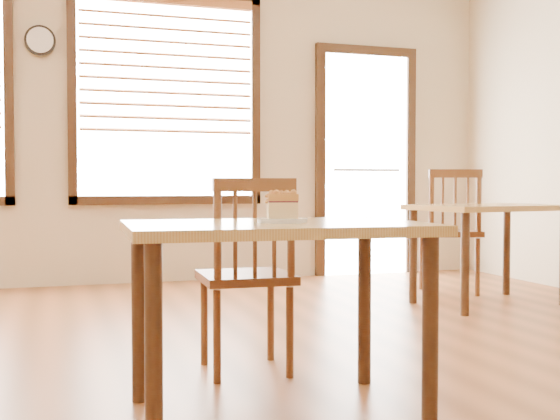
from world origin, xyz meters
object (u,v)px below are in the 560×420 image
(cafe_table_main, at_px, (276,250))
(cafe_chair_second, at_px, (450,230))
(wall_clock, at_px, (40,40))
(plate, at_px, (282,220))
(cafe_table_second, at_px, (488,220))
(cake_slice, at_px, (282,205))
(cafe_chair_main, at_px, (247,274))

(cafe_table_main, relative_size, cafe_chair_second, 1.13)
(wall_clock, relative_size, plate, 1.33)
(cafe_table_second, height_order, cake_slice, cake_slice)
(cafe_table_second, bearing_deg, cafe_table_main, -148.08)
(cafe_table_main, xyz_separation_m, cake_slice, (0.03, 0.01, 0.17))
(cafe_chair_main, bearing_deg, plate, 89.93)
(cafe_chair_second, bearing_deg, cafe_table_second, 107.00)
(cafe_table_second, xyz_separation_m, cafe_chair_second, (0.01, 0.55, -0.11))
(cake_slice, bearing_deg, cafe_table_main, -147.62)
(cafe_chair_main, relative_size, plate, 4.80)
(cafe_chair_main, distance_m, cake_slice, 0.69)
(wall_clock, height_order, cafe_table_main, wall_clock)
(cafe_chair_main, relative_size, cake_slice, 7.02)
(cafe_table_main, xyz_separation_m, plate, (0.03, 0.01, 0.11))
(cafe_table_second, xyz_separation_m, cake_slice, (-2.25, -1.93, 0.18))
(cafe_chair_main, bearing_deg, cafe_chair_second, -138.15)
(cafe_table_main, bearing_deg, wall_clock, 105.43)
(wall_clock, distance_m, cafe_chair_main, 3.79)
(cafe_chair_main, bearing_deg, cake_slice, 89.93)
(wall_clock, relative_size, cake_slice, 1.95)
(wall_clock, bearing_deg, cafe_chair_main, -73.33)
(cafe_chair_second, bearing_deg, wall_clock, -4.89)
(cafe_chair_main, distance_m, cafe_table_second, 2.60)
(cafe_table_second, distance_m, cake_slice, 2.97)
(cafe_table_second, bearing_deg, cake_slice, -147.88)
(wall_clock, height_order, plate, wall_clock)
(wall_clock, distance_m, cafe_chair_second, 3.86)
(wall_clock, bearing_deg, cafe_table_main, -76.58)
(cafe_table_main, distance_m, cafe_chair_second, 3.38)
(cafe_chair_second, height_order, plate, cafe_chair_second)
(cafe_table_main, xyz_separation_m, cafe_chair_second, (2.29, 2.49, -0.12))
(cake_slice, bearing_deg, plate, -78.78)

